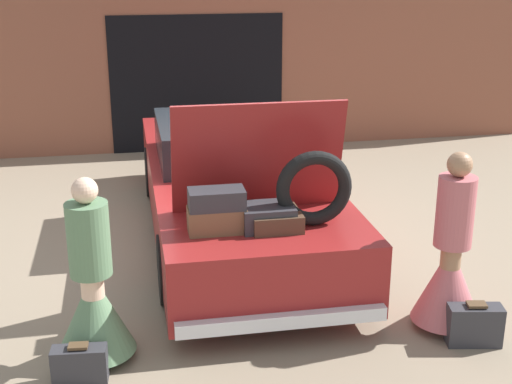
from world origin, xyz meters
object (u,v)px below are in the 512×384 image
at_px(car, 234,185).
at_px(suitcase_beside_right_person, 474,325).
at_px(person_right, 450,268).
at_px(person_left, 93,297).
at_px(suitcase_beside_left_person, 80,364).

xyz_separation_m(car, suitcase_beside_right_person, (1.62, -2.78, -0.43)).
height_order(car, suitcase_beside_right_person, car).
height_order(person_right, suitcase_beside_right_person, person_right).
height_order(person_left, person_right, person_right).
xyz_separation_m(person_left, suitcase_beside_right_person, (3.13, -0.36, -0.37)).
relative_size(car, person_right, 3.24).
height_order(person_left, suitcase_beside_right_person, person_left).
height_order(suitcase_beside_left_person, suitcase_beside_right_person, suitcase_beside_right_person).
distance_m(car, suitcase_beside_left_person, 3.21).
distance_m(car, suitcase_beside_right_person, 3.24).
bearing_deg(suitcase_beside_left_person, person_left, 68.80).
xyz_separation_m(person_left, suitcase_beside_left_person, (-0.12, -0.32, -0.40)).
height_order(car, person_right, car).
bearing_deg(person_right, suitcase_beside_left_person, 81.00).
distance_m(suitcase_beside_left_person, suitcase_beside_right_person, 3.25).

